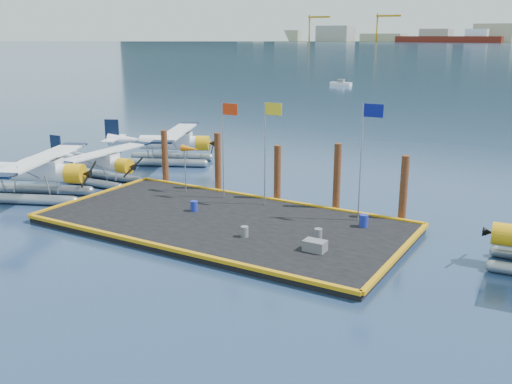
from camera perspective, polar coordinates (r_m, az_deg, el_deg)
ground at (r=32.06m, az=-3.29°, el=-3.49°), size 4000.00×4000.00×0.00m
dock at (r=32.00m, az=-3.29°, el=-3.15°), size 20.00×10.00×0.40m
dock_bumpers at (r=31.90m, az=-3.30°, el=-2.66°), size 20.25×10.25×0.18m
seaplane_a at (r=39.56m, az=-21.07°, el=1.60°), size 9.73×10.25×3.73m
seaplane_b at (r=42.52m, az=-15.24°, el=2.65°), size 8.04×8.85×3.16m
seaplane_c at (r=47.99m, az=-8.34°, el=4.69°), size 9.43×9.88×3.63m
drum_0 at (r=33.59m, az=-6.21°, el=-1.41°), size 0.43×0.43×0.61m
drum_1 at (r=29.19m, az=-1.15°, el=-3.99°), size 0.39×0.39×0.56m
drum_2 at (r=28.99m, az=6.24°, el=-4.20°), size 0.40×0.40×0.57m
drum_4 at (r=31.20m, az=10.72°, el=-2.84°), size 0.48×0.48×0.68m
crate at (r=27.47m, az=5.91°, el=-5.37°), size 1.06×0.71×0.53m
flagpole_red at (r=35.28m, az=-3.07°, el=5.64°), size 1.14×0.08×6.00m
flagpole_yellow at (r=33.72m, az=1.20°, el=5.40°), size 1.14×0.08×6.20m
flagpole_blue at (r=31.24m, az=10.86°, el=4.65°), size 1.14×0.08×6.50m
windsock at (r=37.05m, az=-6.57°, el=4.19°), size 1.40×0.44×3.12m
piling_0 at (r=40.64m, az=-9.09°, el=3.33°), size 0.44×0.44×4.00m
piling_1 at (r=37.96m, az=-3.83°, el=2.79°), size 0.44×0.44×4.20m
piling_2 at (r=35.72m, az=2.15°, el=1.68°), size 0.44×0.44×3.80m
piling_3 at (r=34.00m, az=8.09°, el=1.26°), size 0.44×0.44×4.30m
piling_4 at (r=32.78m, az=14.54°, el=0.11°), size 0.44×0.44×4.00m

